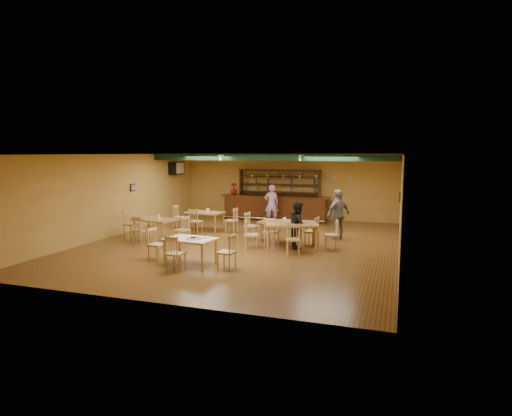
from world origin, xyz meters
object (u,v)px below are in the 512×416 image
(dining_table_b, at_px, (281,232))
(dining_table_d, at_px, (291,236))
(dining_table_c, at_px, (155,229))
(near_table, at_px, (190,251))
(bar_counter, at_px, (275,208))
(dining_table_a, at_px, (205,221))
(patron_right_a, at_px, (298,225))
(patron_bar, at_px, (272,204))

(dining_table_b, distance_m, dining_table_d, 1.16)
(dining_table_c, relative_size, dining_table_d, 0.91)
(dining_table_c, xyz_separation_m, near_table, (2.73, -2.66, -0.01))
(dining_table_b, distance_m, near_table, 4.04)
(dining_table_c, bearing_deg, near_table, -32.91)
(bar_counter, relative_size, dining_table_a, 3.39)
(dining_table_a, xyz_separation_m, patron_right_a, (4.24, -2.01, 0.39))
(bar_counter, bearing_deg, dining_table_d, -68.98)
(dining_table_b, height_order, dining_table_d, dining_table_d)
(patron_right_a, bearing_deg, near_table, 123.16)
(near_table, bearing_deg, dining_table_b, 73.92)
(dining_table_d, distance_m, patron_right_a, 0.42)
(dining_table_c, bearing_deg, dining_table_d, 12.56)
(bar_counter, bearing_deg, near_table, -90.62)
(dining_table_b, bearing_deg, patron_bar, 121.46)
(dining_table_c, bearing_deg, dining_table_b, 25.49)
(dining_table_c, distance_m, patron_right_a, 5.10)
(bar_counter, bearing_deg, dining_table_b, -71.87)
(dining_table_b, bearing_deg, patron_right_a, -34.56)
(dining_table_c, xyz_separation_m, patron_right_a, (5.07, 0.28, 0.38))
(dining_table_d, bearing_deg, near_table, -145.81)
(dining_table_b, relative_size, patron_bar, 0.83)
(dining_table_c, distance_m, patron_bar, 5.53)
(dining_table_a, distance_m, near_table, 5.30)
(patron_right_a, bearing_deg, dining_table_a, 46.40)
(near_table, xyz_separation_m, patron_right_a, (2.34, 2.94, 0.39))
(dining_table_c, relative_size, patron_bar, 0.89)
(dining_table_b, height_order, patron_bar, patron_bar)
(dining_table_a, height_order, dining_table_d, dining_table_d)
(dining_table_a, distance_m, dining_table_c, 2.44)
(near_table, height_order, patron_bar, patron_bar)
(bar_counter, xyz_separation_m, patron_right_a, (2.25, -5.24, 0.19))
(dining_table_a, height_order, patron_bar, patron_bar)
(dining_table_d, bearing_deg, patron_right_a, 26.99)
(dining_table_a, bearing_deg, dining_table_d, -24.19)
(dining_table_a, height_order, dining_table_b, dining_table_a)
(dining_table_d, xyz_separation_m, patron_right_a, (0.17, 0.17, 0.34))
(dining_table_b, height_order, dining_table_c, dining_table_c)
(dining_table_d, height_order, near_table, dining_table_d)
(patron_right_a, bearing_deg, patron_bar, 8.10)
(bar_counter, distance_m, dining_table_c, 6.20)
(dining_table_c, relative_size, patron_right_a, 0.99)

